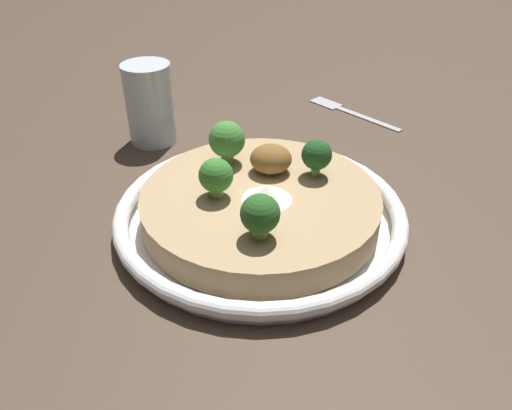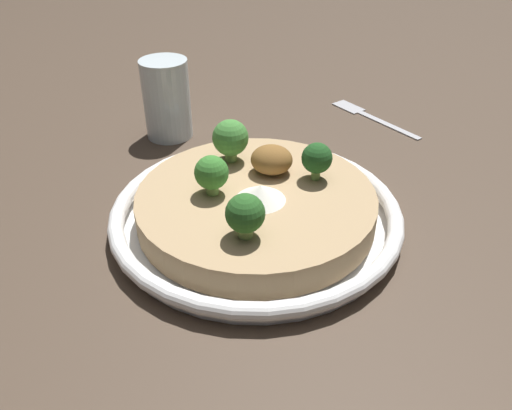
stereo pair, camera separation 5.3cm
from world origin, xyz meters
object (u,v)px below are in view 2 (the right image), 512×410
at_px(broccoli_back, 244,214).
at_px(broccoli_front, 230,138).
at_px(broccoli_front_left, 317,159).
at_px(drinking_glass, 167,99).
at_px(fork_utensil, 367,115).
at_px(broccoli_right, 212,173).
at_px(risotto_bowl, 256,210).

xyz_separation_m(broccoli_back, broccoli_front, (0.04, -0.14, 0.00)).
bearing_deg(broccoli_back, broccoli_front_left, -119.09).
xyz_separation_m(drinking_glass, fork_utensil, (-0.28, -0.10, -0.05)).
height_order(broccoli_right, drinking_glass, drinking_glass).
xyz_separation_m(broccoli_front_left, fork_utensil, (-0.07, -0.26, -0.06)).
distance_m(broccoli_front_left, fork_utensil, 0.28).
relative_size(broccoli_front_left, fork_utensil, 0.32).
height_order(broccoli_front_left, broccoli_right, same).
relative_size(broccoli_right, drinking_glass, 0.39).
distance_m(broccoli_right, drinking_glass, 0.23).
xyz_separation_m(risotto_bowl, fork_utensil, (-0.13, -0.30, -0.02)).
xyz_separation_m(broccoli_right, fork_utensil, (-0.18, -0.31, -0.06)).
bearing_deg(broccoli_back, fork_utensil, -109.77).
distance_m(risotto_bowl, broccoli_back, 0.09).
bearing_deg(fork_utensil, broccoli_right, 106.09).
bearing_deg(drinking_glass, fork_utensil, -159.79).
height_order(broccoli_right, fork_utensil, broccoli_right).
distance_m(risotto_bowl, broccoli_right, 0.06).
distance_m(risotto_bowl, broccoli_front_left, 0.08).
bearing_deg(broccoli_right, fork_utensil, -120.14).
height_order(risotto_bowl, fork_utensil, risotto_bowl).
bearing_deg(broccoli_front, broccoli_front_left, 163.83).
distance_m(broccoli_front, drinking_glass, 0.17).
distance_m(broccoli_back, fork_utensil, 0.40).
xyz_separation_m(risotto_bowl, broccoli_front, (0.04, -0.07, 0.05)).
height_order(drinking_glass, fork_utensil, drinking_glass).
height_order(broccoli_back, drinking_glass, drinking_glass).
xyz_separation_m(risotto_bowl, broccoli_right, (0.04, 0.01, 0.05)).
height_order(broccoli_back, broccoli_right, broccoli_back).
bearing_deg(broccoli_front, fork_utensil, -126.04).
bearing_deg(fork_utensil, drinking_glass, 66.44).
bearing_deg(risotto_bowl, broccoli_back, 89.16).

